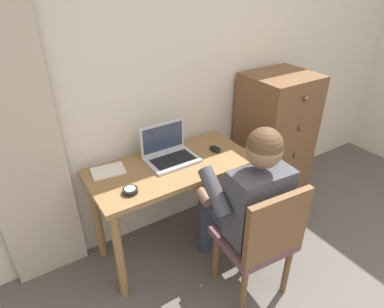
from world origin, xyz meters
The scene contains 10 objects.
wall_back centered at (0.00, 2.20, 1.25)m, with size 4.80×0.05×2.50m, color beige.
curtain_panel centered at (-1.32, 2.13, 1.13)m, with size 0.46×0.03×2.26m, color #BCAD99.
desk centered at (-0.49, 1.86, 0.61)m, with size 1.11×0.53×0.74m.
dresser centered at (0.53, 1.91, 0.59)m, with size 0.53×0.49×1.18m.
chair centered at (-0.25, 1.21, 0.48)m, with size 0.45×0.43×0.86m.
person_seated centered at (-0.23, 1.39, 0.66)m, with size 0.56×0.61×1.18m.
laptop centered at (-0.46, 1.94, 0.79)m, with size 0.34×0.25×0.24m.
computer_mouse centered at (-0.13, 1.86, 0.75)m, with size 0.06×0.10×0.03m, color black.
desk_clock centered at (-0.84, 1.72, 0.75)m, with size 0.09×0.09×0.03m.
notebook_pad centered at (-0.88, 2.01, 0.74)m, with size 0.21×0.15×0.01m, color silver.
Camera 1 is at (-1.39, 0.20, 1.91)m, focal length 30.88 mm.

